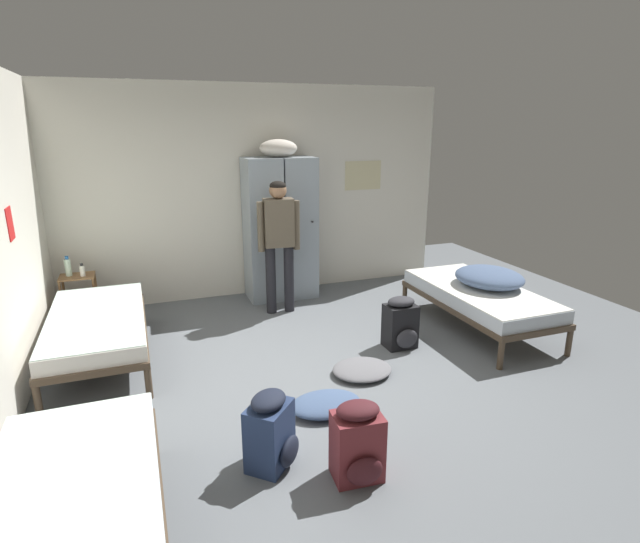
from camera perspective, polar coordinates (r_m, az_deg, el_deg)
The scene contains 16 objects.
ground_plane at distance 4.80m, azimuth 1.12°, elevation -11.79°, with size 8.46×8.46×0.00m, color slate.
room_backdrop at distance 5.34m, azimuth -17.37°, elevation 6.07°, with size 5.23×5.34×2.75m.
locker_bank at distance 6.67m, azimuth -4.52°, elevation 5.16°, with size 0.90×0.55×2.07m.
shelf_unit at distance 6.55m, azimuth -25.50°, elevation -2.29°, with size 0.38×0.30×0.57m.
bed_right at distance 5.99m, azimuth 17.48°, elevation -2.72°, with size 0.90×1.90×0.49m.
bed_left_front at distance 3.09m, azimuth -26.30°, elevation -23.30°, with size 0.90×1.90×0.49m.
bed_left_rear at distance 5.40m, azimuth -23.84°, elevation -5.50°, with size 0.90×1.90×0.49m.
bedding_heap at distance 6.03m, azimuth 18.54°, elevation -0.60°, with size 0.73×0.81×0.20m.
person_traveler at distance 6.08m, azimuth -4.65°, elevation 4.12°, with size 0.51×0.24×1.62m.
water_bottle at distance 6.49m, azimuth -26.54°, elevation 0.46°, with size 0.07×0.07×0.23m.
lotion_bottle at distance 6.43m, azimuth -25.22°, elevation 0.11°, with size 0.06×0.06×0.15m.
backpack_maroon at distance 3.50m, azimuth 4.28°, elevation -18.76°, with size 0.34×0.35×0.55m.
backpack_navy at distance 3.61m, azimuth -5.57°, elevation -17.57°, with size 0.42×0.42×0.55m.
backpack_black at distance 5.36m, azimuth 9.09°, elevation -5.82°, with size 0.32×0.34×0.55m.
clothes_pile_grey at distance 4.85m, azimuth 4.76°, elevation -10.94°, with size 0.56×0.49×0.09m.
clothes_pile_denim at distance 4.28m, azimuth 0.63°, elevation -14.72°, with size 0.59×0.43×0.11m.
Camera 1 is at (-1.55, -3.93, 2.28)m, focal length 28.38 mm.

